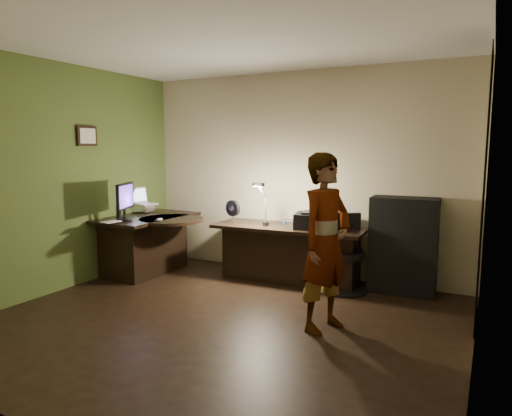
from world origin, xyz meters
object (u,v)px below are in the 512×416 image
at_px(desk_left, 147,244).
at_px(monitor, 124,206).
at_px(desk_right, 288,254).
at_px(person, 326,243).
at_px(cabinet, 403,245).
at_px(office_chair, 346,254).

distance_m(desk_left, monitor, 0.72).
height_order(desk_right, monitor, monitor).
distance_m(desk_left, person, 2.93).
xyz_separation_m(desk_left, person, (2.80, -0.75, 0.44)).
distance_m(desk_right, person, 1.62).
bearing_deg(person, desk_right, 56.24).
bearing_deg(cabinet, person, -109.97).
distance_m(monitor, office_chair, 2.82).
height_order(cabinet, monitor, monitor).
relative_size(desk_right, cabinet, 1.69).
xyz_separation_m(monitor, person, (2.77, -0.32, -0.14)).
bearing_deg(desk_right, office_chair, -7.31).
bearing_deg(desk_left, monitor, -86.37).
bearing_deg(person, monitor, 103.38).
height_order(desk_right, office_chair, office_chair).
xyz_separation_m(desk_right, person, (0.92, -1.24, 0.47)).
relative_size(desk_right, office_chair, 2.09).
relative_size(desk_left, person, 0.81).
height_order(desk_left, desk_right, desk_left).
xyz_separation_m(cabinet, monitor, (-3.23, -1.15, 0.40)).
bearing_deg(person, office_chair, 26.67).
height_order(desk_left, person, person).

